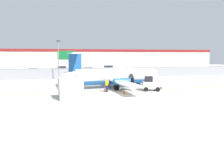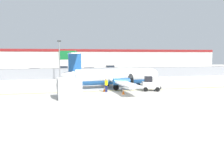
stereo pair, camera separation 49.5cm
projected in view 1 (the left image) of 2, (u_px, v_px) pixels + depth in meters
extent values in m
plane|color=#BCB7AD|center=(115.00, 94.00, 26.20)|extent=(140.00, 140.00, 0.00)
cube|color=yellow|center=(111.00, 91.00, 28.14)|extent=(84.00, 0.20, 0.01)
cube|color=gray|center=(94.00, 73.00, 43.61)|extent=(98.00, 0.04, 2.00)
cylinder|color=slate|center=(94.00, 68.00, 43.52)|extent=(98.00, 0.10, 0.10)
cube|color=#38383A|center=(88.00, 73.00, 54.87)|extent=(98.00, 17.00, 0.12)
cube|color=beige|center=(82.00, 59.00, 72.58)|extent=(91.00, 8.00, 6.50)
cube|color=maroon|center=(82.00, 50.00, 68.44)|extent=(91.00, 0.20, 0.80)
cylinder|color=white|center=(114.00, 75.00, 30.67)|extent=(10.88, 2.79, 1.90)
ellipsoid|color=white|center=(150.00, 74.00, 32.35)|extent=(2.62, 2.00, 1.80)
ellipsoid|color=white|center=(73.00, 75.00, 28.97)|extent=(3.11, 1.29, 1.05)
cylinder|color=#1E5193|center=(114.00, 79.00, 30.71)|extent=(9.74, 2.28, 1.48)
cube|color=white|center=(114.00, 79.00, 30.75)|extent=(2.92, 16.08, 0.18)
cylinder|color=#1E5193|center=(110.00, 78.00, 33.28)|extent=(2.27, 1.08, 0.90)
cone|color=black|center=(117.00, 77.00, 33.62)|extent=(0.48, 0.48, 0.44)
cylinder|color=#262626|center=(118.00, 77.00, 33.67)|extent=(0.21, 2.10, 2.10)
cylinder|color=#1E5193|center=(122.00, 82.00, 28.34)|extent=(2.27, 1.08, 0.90)
cone|color=black|center=(130.00, 81.00, 28.68)|extent=(0.48, 0.48, 0.44)
cylinder|color=#262626|center=(131.00, 81.00, 28.72)|extent=(0.21, 2.10, 2.10)
cube|color=#1E5193|center=(75.00, 65.00, 28.93)|extent=(1.71, 0.32, 3.10)
cube|color=white|center=(74.00, 53.00, 28.76)|extent=(1.49, 4.87, 0.14)
cylinder|color=#59595B|center=(138.00, 81.00, 31.88)|extent=(0.15, 0.15, 0.97)
cylinder|color=black|center=(138.00, 85.00, 31.92)|extent=(0.62, 0.27, 0.60)
cylinder|color=#59595B|center=(107.00, 80.00, 32.76)|extent=(0.15, 0.15, 0.90)
cylinder|color=black|center=(107.00, 83.00, 32.80)|extent=(0.78, 0.28, 0.76)
cylinder|color=#59595B|center=(117.00, 84.00, 28.56)|extent=(0.15, 0.15, 0.90)
cylinder|color=black|center=(116.00, 87.00, 28.60)|extent=(0.78, 0.28, 0.76)
cube|color=silver|center=(151.00, 85.00, 28.24)|extent=(2.39, 1.58, 0.90)
cube|color=black|center=(149.00, 79.00, 28.17)|extent=(1.11, 1.18, 0.70)
cube|color=black|center=(160.00, 87.00, 28.25)|extent=(0.41, 1.11, 0.30)
cylinder|color=black|center=(156.00, 88.00, 28.86)|extent=(0.59, 0.30, 0.56)
cylinder|color=black|center=(158.00, 89.00, 27.67)|extent=(0.59, 0.30, 0.56)
cylinder|color=black|center=(145.00, 88.00, 28.88)|extent=(0.59, 0.30, 0.56)
cylinder|color=black|center=(146.00, 89.00, 27.69)|extent=(0.59, 0.30, 0.56)
cylinder|color=#191E4C|center=(107.00, 89.00, 27.27)|extent=(0.23, 0.23, 0.85)
cylinder|color=#191E4C|center=(106.00, 89.00, 27.11)|extent=(0.23, 0.23, 0.85)
cylinder|color=yellow|center=(107.00, 83.00, 27.12)|extent=(0.48, 0.48, 0.60)
cylinder|color=yellow|center=(108.00, 83.00, 27.30)|extent=(0.14, 0.14, 0.55)
cylinder|color=yellow|center=(106.00, 83.00, 26.94)|extent=(0.14, 0.14, 0.55)
sphere|color=tan|center=(107.00, 79.00, 27.08)|extent=(0.22, 0.22, 0.22)
cube|color=silver|center=(71.00, 88.00, 22.94)|extent=(2.63, 2.28, 2.20)
cube|color=#333338|center=(71.00, 88.00, 22.94)|extent=(2.43, 0.38, 2.20)
cube|color=orange|center=(124.00, 94.00, 25.77)|extent=(0.36, 0.36, 0.04)
cone|color=orange|center=(124.00, 91.00, 25.74)|extent=(0.28, 0.28, 0.60)
cylinder|color=white|center=(124.00, 91.00, 25.73)|extent=(0.17, 0.17, 0.08)
cube|color=orange|center=(105.00, 91.00, 27.57)|extent=(0.36, 0.36, 0.04)
cone|color=orange|center=(105.00, 89.00, 27.55)|extent=(0.28, 0.28, 0.60)
cylinder|color=white|center=(105.00, 88.00, 27.54)|extent=(0.17, 0.17, 0.08)
cube|color=red|center=(34.00, 72.00, 49.11)|extent=(4.38, 2.20, 0.80)
cube|color=#262D38|center=(33.00, 69.00, 49.00)|extent=(2.37, 1.82, 0.56)
cylinder|color=black|center=(40.00, 73.00, 50.45)|extent=(0.62, 0.27, 0.60)
cylinder|color=black|center=(40.00, 74.00, 48.76)|extent=(0.62, 0.27, 0.60)
cylinder|color=black|center=(27.00, 74.00, 49.52)|extent=(0.62, 0.27, 0.60)
cylinder|color=black|center=(27.00, 74.00, 47.83)|extent=(0.62, 0.27, 0.60)
cube|color=black|center=(63.00, 70.00, 58.09)|extent=(4.30, 1.96, 0.80)
cube|color=#262D38|center=(62.00, 67.00, 58.00)|extent=(2.29, 1.69, 0.56)
cylinder|color=black|center=(68.00, 71.00, 59.22)|extent=(0.61, 0.24, 0.60)
cylinder|color=black|center=(68.00, 71.00, 57.45)|extent=(0.61, 0.24, 0.60)
cylinder|color=black|center=(57.00, 71.00, 58.78)|extent=(0.61, 0.24, 0.60)
cylinder|color=black|center=(57.00, 71.00, 57.01)|extent=(0.61, 0.24, 0.60)
cube|color=slate|center=(87.00, 71.00, 52.51)|extent=(4.37, 2.17, 0.80)
cube|color=#262D38|center=(88.00, 68.00, 52.50)|extent=(2.36, 1.80, 0.56)
cylinder|color=black|center=(82.00, 73.00, 51.23)|extent=(0.62, 0.27, 0.60)
cylinder|color=black|center=(81.00, 72.00, 52.93)|extent=(0.62, 0.27, 0.60)
cylinder|color=black|center=(94.00, 73.00, 52.15)|extent=(0.62, 0.27, 0.60)
cylinder|color=black|center=(92.00, 72.00, 53.84)|extent=(0.62, 0.27, 0.60)
cube|color=silver|center=(109.00, 69.00, 62.44)|extent=(4.36, 2.15, 0.80)
cube|color=#262D38|center=(108.00, 66.00, 62.34)|extent=(2.36, 1.79, 0.56)
cylinder|color=black|center=(112.00, 70.00, 63.77)|extent=(0.62, 0.26, 0.60)
cylinder|color=black|center=(115.00, 70.00, 62.07)|extent=(0.62, 0.26, 0.60)
cylinder|color=black|center=(103.00, 70.00, 62.87)|extent=(0.62, 0.26, 0.60)
cylinder|color=black|center=(105.00, 70.00, 61.17)|extent=(0.62, 0.26, 0.60)
cube|color=gray|center=(148.00, 71.00, 52.28)|extent=(4.30, 1.95, 0.80)
cube|color=#262D38|center=(147.00, 68.00, 52.18)|extent=(2.29, 1.69, 0.56)
cylinder|color=black|center=(152.00, 72.00, 53.56)|extent=(0.61, 0.24, 0.60)
cylinder|color=black|center=(155.00, 73.00, 51.83)|extent=(0.61, 0.24, 0.60)
cylinder|color=black|center=(141.00, 72.00, 52.78)|extent=(0.61, 0.24, 0.60)
cylinder|color=black|center=(144.00, 73.00, 51.06)|extent=(0.61, 0.24, 0.60)
cylinder|color=slate|center=(59.00, 61.00, 39.49)|extent=(0.16, 0.16, 7.00)
cube|color=#333333|center=(58.00, 41.00, 39.17)|extent=(0.70, 0.30, 0.24)
cylinder|color=slate|center=(59.00, 64.00, 44.01)|extent=(0.14, 0.14, 5.50)
cylinder|color=slate|center=(75.00, 64.00, 44.70)|extent=(0.14, 0.14, 5.50)
cube|color=#14662D|center=(67.00, 55.00, 44.19)|extent=(3.60, 0.10, 1.80)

